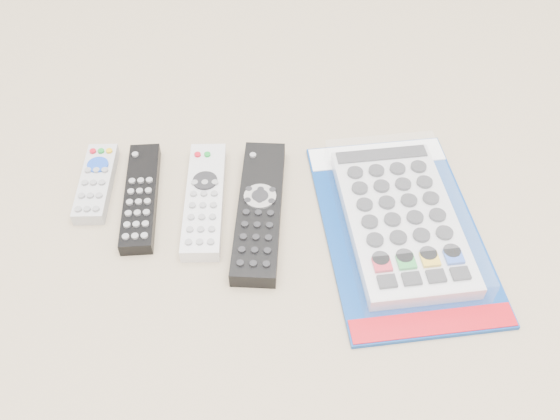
{
  "coord_description": "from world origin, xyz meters",
  "views": [
    {
      "loc": [
        0.02,
        -0.54,
        0.62
      ],
      "look_at": [
        0.02,
        -0.01,
        0.01
      ],
      "focal_mm": 40.0,
      "sensor_mm": 36.0,
      "label": 1
    }
  ],
  "objects_px": {
    "remote_small_grey": "(96,183)",
    "remote_silver_dvd": "(205,199)",
    "remote_slim_black": "(141,197)",
    "remote_large_black": "(259,210)",
    "jumbo_remote_packaged": "(401,218)"
  },
  "relations": [
    {
      "from": "remote_small_grey",
      "to": "remote_slim_black",
      "type": "relative_size",
      "value": 0.73
    },
    {
      "from": "remote_silver_dvd",
      "to": "remote_large_black",
      "type": "distance_m",
      "value": 0.08
    },
    {
      "from": "remote_small_grey",
      "to": "remote_large_black",
      "type": "relative_size",
      "value": 0.59
    },
    {
      "from": "remote_silver_dvd",
      "to": "remote_large_black",
      "type": "xyz_separation_m",
      "value": [
        0.07,
        -0.02,
        0.0
      ]
    },
    {
      "from": "remote_small_grey",
      "to": "jumbo_remote_packaged",
      "type": "relative_size",
      "value": 0.4
    },
    {
      "from": "remote_silver_dvd",
      "to": "jumbo_remote_packaged",
      "type": "distance_m",
      "value": 0.26
    },
    {
      "from": "remote_slim_black",
      "to": "jumbo_remote_packaged",
      "type": "relative_size",
      "value": 0.55
    },
    {
      "from": "remote_small_grey",
      "to": "jumbo_remote_packaged",
      "type": "height_order",
      "value": "jumbo_remote_packaged"
    },
    {
      "from": "remote_silver_dvd",
      "to": "jumbo_remote_packaged",
      "type": "xyz_separation_m",
      "value": [
        0.25,
        -0.04,
        0.01
      ]
    },
    {
      "from": "remote_slim_black",
      "to": "jumbo_remote_packaged",
      "type": "xyz_separation_m",
      "value": [
        0.34,
        -0.04,
        0.01
      ]
    },
    {
      "from": "remote_small_grey",
      "to": "remote_silver_dvd",
      "type": "relative_size",
      "value": 0.7
    },
    {
      "from": "remote_small_grey",
      "to": "remote_slim_black",
      "type": "xyz_separation_m",
      "value": [
        0.06,
        -0.03,
        -0.0
      ]
    },
    {
      "from": "jumbo_remote_packaged",
      "to": "remote_small_grey",
      "type": "bearing_deg",
      "value": 162.67
    },
    {
      "from": "jumbo_remote_packaged",
      "to": "remote_slim_black",
      "type": "bearing_deg",
      "value": 165.09
    },
    {
      "from": "remote_silver_dvd",
      "to": "jumbo_remote_packaged",
      "type": "relative_size",
      "value": 0.57
    }
  ]
}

